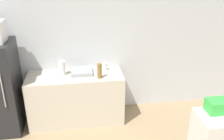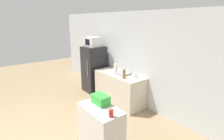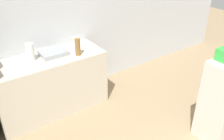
{
  "view_description": "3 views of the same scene",
  "coord_description": "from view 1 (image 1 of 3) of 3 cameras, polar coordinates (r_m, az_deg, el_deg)",
  "views": [
    {
      "loc": [
        -0.1,
        -0.95,
        2.61
      ],
      "look_at": [
        0.38,
        2.28,
        1.21
      ],
      "focal_mm": 40.0,
      "sensor_mm": 36.0,
      "label": 1
    },
    {
      "loc": [
        3.49,
        -0.19,
        2.37
      ],
      "look_at": [
        0.34,
        2.28,
        1.22
      ],
      "focal_mm": 28.0,
      "sensor_mm": 36.0,
      "label": 2
    },
    {
      "loc": [
        -1.21,
        -0.16,
        2.42
      ],
      "look_at": [
        0.23,
        1.88,
        1.03
      ],
      "focal_mm": 40.0,
      "sensor_mm": 36.0,
      "label": 3
    }
  ],
  "objects": [
    {
      "name": "wall_back",
      "position": [
        4.44,
        -6.84,
        5.9
      ],
      "size": [
        8.0,
        0.06,
        2.6
      ],
      "primitive_type": "cube",
      "color": "silver",
      "rests_on": "ground_plane"
    },
    {
      "name": "bottle_short",
      "position": [
        4.37,
        -1.64,
        0.79
      ],
      "size": [
        0.08,
        0.08,
        0.14
      ],
      "primitive_type": "cylinder",
      "color": "silver",
      "rests_on": "counter"
    },
    {
      "name": "sink_basin",
      "position": [
        4.29,
        -6.95,
        -0.39
      ],
      "size": [
        0.36,
        0.34,
        0.06
      ],
      "primitive_type": "cube",
      "color": "#9EA3A8",
      "rests_on": "counter"
    },
    {
      "name": "bottle_tall",
      "position": [
        4.05,
        -2.87,
        -0.21
      ],
      "size": [
        0.08,
        0.08,
        0.25
      ],
      "primitive_type": "cylinder",
      "color": "olive",
      "rests_on": "counter"
    },
    {
      "name": "basket",
      "position": [
        3.0,
        23.42,
        -7.52
      ],
      "size": [
        0.29,
        0.18,
        0.14
      ],
      "primitive_type": "cube",
      "color": "green",
      "rests_on": "shelf_cabinet"
    },
    {
      "name": "counter",
      "position": [
        4.45,
        -8.17,
        -6.28
      ],
      "size": [
        1.61,
        0.65,
        0.88
      ],
      "primitive_type": "cube",
      "color": "beige",
      "rests_on": "ground_plane"
    },
    {
      "name": "paper_towel_roll",
      "position": [
        4.24,
        -11.35,
        0.42
      ],
      "size": [
        0.11,
        0.11,
        0.25
      ],
      "primitive_type": "cylinder",
      "color": "white",
      "rests_on": "counter"
    }
  ]
}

